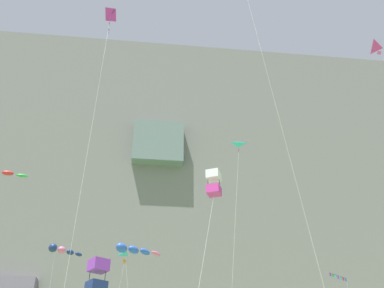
# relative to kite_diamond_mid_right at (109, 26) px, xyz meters

# --- Properties ---
(cliff_face) EXTENTS (180.00, 27.82, 67.71)m
(cliff_face) POSITION_rel_kite_diamond_mid_right_xyz_m (5.06, 52.30, 4.52)
(cliff_face) COLOR slate
(cliff_face) RESTS_ON ground
(kite_diamond_mid_right) EXTENTS (0.92, 6.63, 31.85)m
(kite_diamond_mid_right) POSITION_rel_kite_diamond_mid_right_xyz_m (0.00, 0.00, 0.00)
(kite_diamond_mid_right) COLOR #CC3399
(kite_diamond_mid_right) RESTS_ON ground
(kite_box_low_center) EXTENTS (2.04, 6.10, 10.43)m
(kite_box_low_center) POSITION_rel_kite_diamond_mid_right_xyz_m (1.31, 0.55, -19.86)
(kite_box_low_center) COLOR purple
(kite_box_low_center) RESTS_ON ground
(kite_delta_far_right) EXTENTS (3.46, 5.03, 21.66)m
(kite_delta_far_right) POSITION_rel_kite_diamond_mid_right_xyz_m (10.97, 5.08, -9.44)
(kite_delta_far_right) COLOR #38B2D1
(kite_delta_far_right) RESTS_ON ground
(kite_windsock_high_center) EXTENTS (2.62, 2.82, 14.26)m
(kite_windsock_high_center) POSITION_rel_kite_diamond_mid_right_xyz_m (-2.70, 9.48, -15.40)
(kite_windsock_high_center) COLOR navy
(kite_windsock_high_center) RESTS_ON ground
(kite_delta_upper_right) EXTENTS (3.11, 3.14, 29.28)m
(kite_delta_upper_right) POSITION_rel_kite_diamond_mid_right_xyz_m (10.12, -4.73, -1.29)
(kite_delta_upper_right) COLOR red
(kite_delta_upper_right) RESTS_ON ground
(kite_delta_upper_mid) EXTENTS (2.67, 6.36, 17.29)m
(kite_delta_upper_mid) POSITION_rel_kite_diamond_mid_right_xyz_m (2.09, 21.94, -12.56)
(kite_delta_upper_mid) COLOR #38B2D1
(kite_delta_upper_mid) RESTS_ON ground
(kite_windsock_upper_left) EXTENTS (3.89, 5.16, 14.49)m
(kite_windsock_upper_left) POSITION_rel_kite_diamond_mid_right_xyz_m (2.94, 9.07, -15.30)
(kite_windsock_upper_left) COLOR blue
(kite_windsock_upper_left) RESTS_ON ground
(kite_box_near_cliff) EXTENTS (3.42, 5.82, 15.55)m
(kite_box_near_cliff) POSITION_rel_kite_diamond_mid_right_xyz_m (7.89, -1.60, -14.58)
(kite_box_near_cliff) COLOR white
(kite_box_near_cliff) RESTS_ON ground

